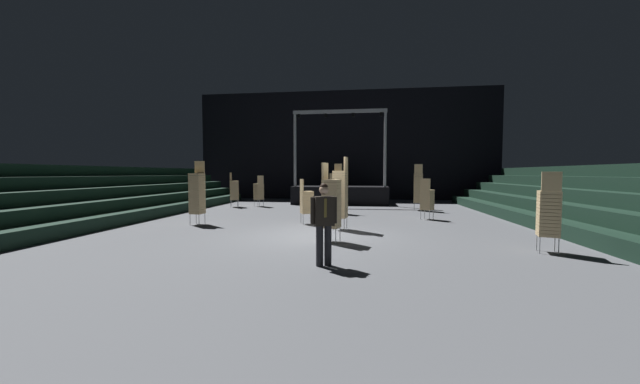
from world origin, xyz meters
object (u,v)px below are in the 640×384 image
at_px(stage_riser, 340,193).
at_px(chair_stack_rear_right, 427,199).
at_px(man_with_tie, 324,219).
at_px(chair_stack_front_right, 549,212).
at_px(chair_stack_mid_right, 340,194).
at_px(chair_stack_rear_centre, 197,193).
at_px(chair_stack_aisle_right, 331,203).
at_px(chair_stack_mid_centre, 234,190).
at_px(chair_stack_aisle_left, 307,201).
at_px(chair_stack_front_left, 259,191).
at_px(chair_stack_rear_left, 336,189).
at_px(chair_stack_mid_left, 418,187).

bearing_deg(stage_riser, chair_stack_rear_right, -59.16).
height_order(man_with_tie, chair_stack_front_right, chair_stack_front_right).
bearing_deg(chair_stack_rear_right, chair_stack_mid_right, -104.17).
distance_m(chair_stack_rear_centre, chair_stack_aisle_right, 5.91).
bearing_deg(chair_stack_mid_centre, chair_stack_rear_right, 54.41).
height_order(man_with_tie, chair_stack_rear_centre, chair_stack_rear_centre).
bearing_deg(chair_stack_rear_right, chair_stack_aisle_right, -89.87).
xyz_separation_m(stage_riser, man_with_tie, (0.69, -14.46, 0.31)).
bearing_deg(man_with_tie, stage_riser, -110.31).
xyz_separation_m(chair_stack_rear_right, chair_stack_rear_centre, (-8.82, -2.54, 0.34)).
height_order(chair_stack_mid_right, chair_stack_aisle_left, chair_stack_mid_right).
bearing_deg(chair_stack_aisle_left, chair_stack_front_left, -172.03).
xyz_separation_m(chair_stack_front_left, chair_stack_rear_right, (8.69, -4.47, -0.04)).
bearing_deg(chair_stack_rear_centre, chair_stack_front_left, -84.13).
bearing_deg(chair_stack_mid_centre, chair_stack_rear_centre, -3.83).
bearing_deg(chair_stack_mid_right, chair_stack_rear_centre, 95.92).
bearing_deg(chair_stack_rear_right, stage_riser, 155.39).
bearing_deg(stage_riser, chair_stack_mid_centre, -153.67).
height_order(chair_stack_mid_centre, chair_stack_rear_left, chair_stack_rear_left).
bearing_deg(chair_stack_mid_centre, chair_stack_mid_left, 73.24).
relative_size(chair_stack_rear_left, chair_stack_aisle_left, 1.40).
height_order(chair_stack_mid_centre, chair_stack_aisle_left, chair_stack_mid_centre).
bearing_deg(chair_stack_mid_right, chair_stack_aisle_left, 61.08).
xyz_separation_m(chair_stack_front_left, chair_stack_rear_centre, (-0.13, -7.01, 0.29)).
bearing_deg(chair_stack_rear_centre, chair_stack_aisle_left, -163.48).
height_order(stage_riser, man_with_tie, stage_riser).
bearing_deg(chair_stack_aisle_right, chair_stack_rear_left, -162.47).
bearing_deg(man_with_tie, chair_stack_rear_centre, -66.03).
distance_m(chair_stack_rear_right, chair_stack_aisle_left, 5.12).
height_order(chair_stack_front_right, chair_stack_aisle_left, chair_stack_front_right).
height_order(chair_stack_front_right, chair_stack_rear_centre, chair_stack_rear_centre).
xyz_separation_m(chair_stack_mid_left, chair_stack_aisle_right, (-3.67, -8.58, -0.08)).
relative_size(chair_stack_mid_centre, chair_stack_aisle_right, 0.89).
relative_size(man_with_tie, chair_stack_front_left, 0.96).
bearing_deg(chair_stack_front_right, chair_stack_front_left, 151.53).
bearing_deg(chair_stack_aisle_right, chair_stack_rear_right, 159.40).
xyz_separation_m(chair_stack_front_right, chair_stack_rear_right, (-1.82, 5.71, -0.13)).
distance_m(stage_riser, chair_stack_rear_right, 8.01).
height_order(chair_stack_mid_centre, chair_stack_aisle_right, chair_stack_aisle_right).
distance_m(man_with_tie, chair_stack_mid_centre, 13.28).
bearing_deg(chair_stack_mid_left, chair_stack_mid_centre, -172.94).
relative_size(chair_stack_mid_centre, chair_stack_aisle_left, 1.15).
xyz_separation_m(chair_stack_rear_left, chair_stack_rear_right, (3.95, -1.64, -0.34)).
distance_m(man_with_tie, chair_stack_aisle_right, 2.47).
relative_size(chair_stack_rear_right, chair_stack_rear_centre, 0.72).
height_order(chair_stack_front_left, chair_stack_rear_right, chair_stack_front_left).
xyz_separation_m(chair_stack_mid_right, chair_stack_aisle_right, (-0.10, -2.13, -0.13)).
bearing_deg(chair_stack_front_right, chair_stack_aisle_right, -170.73).
bearing_deg(chair_stack_mid_right, chair_stack_aisle_right, -172.13).
xyz_separation_m(chair_stack_mid_right, chair_stack_mid_centre, (-6.57, 6.96, -0.25)).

